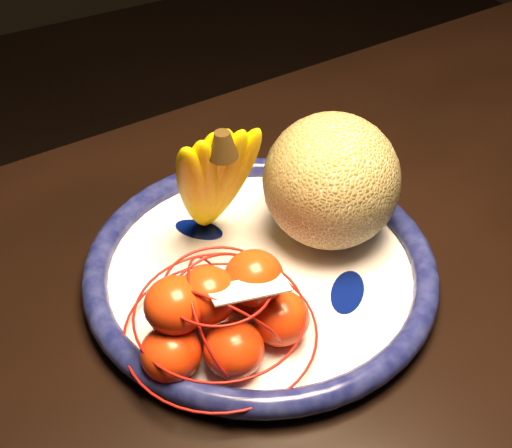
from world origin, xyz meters
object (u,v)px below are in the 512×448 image
dining_table (393,329)px  cantaloupe (331,181)px  banana_bunch (212,177)px  fruit_bowl (260,269)px  mandarin_bag (220,312)px

dining_table → cantaloupe: bearing=108.4°
banana_bunch → fruit_bowl: bearing=-66.4°
fruit_bowl → mandarin_bag: mandarin_bag is taller
dining_table → fruit_bowl: size_ratio=4.04×
cantaloupe → dining_table: bearing=-67.6°
cantaloupe → fruit_bowl: bearing=-170.7°
cantaloupe → mandarin_bag: cantaloupe is taller
mandarin_bag → banana_bunch: bearing=66.5°
fruit_bowl → mandarin_bag: size_ratio=1.67×
dining_table → mandarin_bag: (-0.21, 0.01, 0.13)m
fruit_bowl → banana_bunch: (-0.02, 0.06, 0.09)m
cantaloupe → mandarin_bag: 0.19m
cantaloupe → banana_bunch: bearing=158.0°
dining_table → banana_bunch: 0.27m
dining_table → banana_bunch: bearing=134.0°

